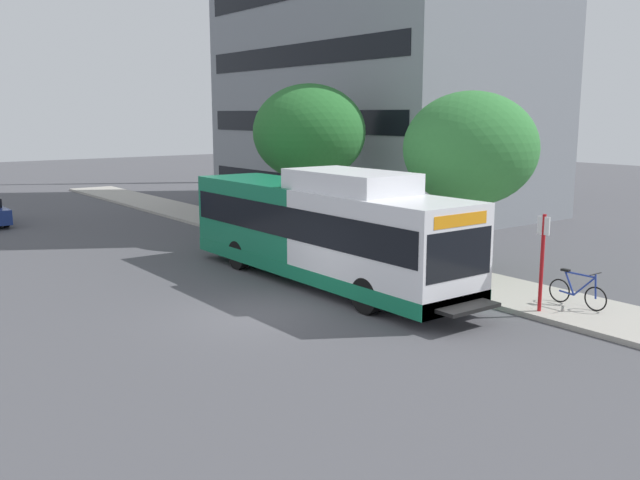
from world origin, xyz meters
TOP-DOWN VIEW (x-y plane):
  - ground_plane at (0.00, 8.00)m, footprint 120.00×120.00m
  - sidewalk_curb at (7.00, 6.00)m, footprint 3.00×56.00m
  - transit_bus at (3.52, 1.92)m, footprint 2.58×12.25m
  - bus_stop_sign_pole at (5.92, -4.50)m, footprint 0.10×0.36m
  - bicycle_parked at (7.11, -4.85)m, footprint 0.52×1.76m
  - street_tree_near_stop at (8.14, 0.01)m, footprint 4.38×4.38m
  - street_tree_mid_block at (7.75, 8.42)m, footprint 4.71×4.71m
  - lattice_comm_tower at (21.65, 30.12)m, footprint 1.10×1.10m

SIDE VIEW (x-z plane):
  - ground_plane at x=0.00m, z-range 0.00..0.00m
  - sidewalk_curb at x=7.00m, z-range 0.00..0.14m
  - bicycle_parked at x=7.11m, z-range 0.05..1.07m
  - bus_stop_sign_pole at x=5.92m, z-range 0.35..2.95m
  - transit_bus at x=3.52m, z-range -0.12..3.53m
  - street_tree_near_stop at x=8.14m, z-range 1.22..7.13m
  - street_tree_mid_block at x=7.75m, z-range 1.33..7.74m
  - lattice_comm_tower at x=21.65m, z-range -4.65..22.89m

